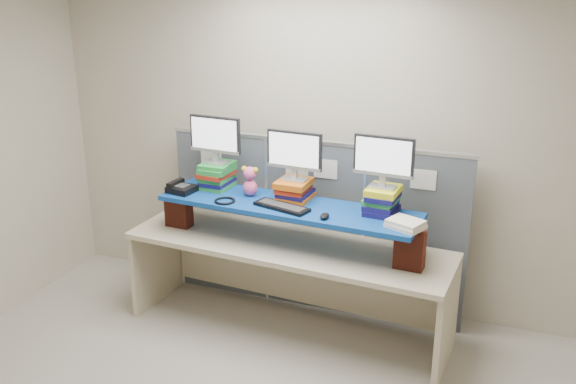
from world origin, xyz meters
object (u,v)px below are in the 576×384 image
at_px(blue_board, 288,206).
at_px(keyboard, 282,207).
at_px(desk_phone, 181,188).
at_px(monitor_left, 215,137).
at_px(desk, 288,261).
at_px(monitor_center, 294,153).
at_px(monitor_right, 384,159).

relative_size(blue_board, keyboard, 4.41).
xyz_separation_m(blue_board, desk_phone, (-0.92, -0.04, 0.05)).
bearing_deg(desk_phone, monitor_left, 49.81).
distance_m(desk, monitor_left, 1.17).
height_order(desk, keyboard, keyboard).
distance_m(blue_board, monitor_center, 0.42).
relative_size(desk, desk_phone, 11.53).
bearing_deg(monitor_center, monitor_right, -0.00).
xyz_separation_m(monitor_right, desk_phone, (-1.64, -0.11, -0.39)).
bearing_deg(blue_board, desk, -176.22).
distance_m(monitor_left, monitor_center, 0.71).
bearing_deg(blue_board, desk_phone, -173.87).
relative_size(monitor_center, keyboard, 0.96).
distance_m(blue_board, monitor_right, 0.85).
relative_size(keyboard, desk_phone, 2.03).
relative_size(monitor_left, monitor_center, 1.00).
bearing_deg(desk, monitor_left, 170.46).
bearing_deg(keyboard, monitor_right, 29.01).
xyz_separation_m(desk, monitor_left, (-0.70, 0.16, 0.93)).
bearing_deg(monitor_left, desk, -9.54).
bearing_deg(desk_phone, blue_board, 10.54).
distance_m(monitor_left, desk_phone, 0.51).
bearing_deg(desk, keyboard, -93.13).
relative_size(blue_board, monitor_right, 4.58).
xyz_separation_m(monitor_center, monitor_right, (0.71, -0.05, 0.04)).
relative_size(monitor_left, monitor_right, 1.00).
distance_m(desk, keyboard, 0.51).
xyz_separation_m(blue_board, keyboard, (-0.01, -0.10, 0.03)).
height_order(desk, desk_phone, desk_phone).
relative_size(desk, monitor_right, 5.90).
distance_m(monitor_right, desk_phone, 1.69).
xyz_separation_m(monitor_center, keyboard, (-0.02, -0.22, -0.37)).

